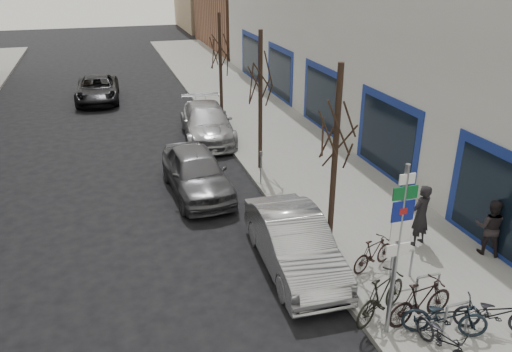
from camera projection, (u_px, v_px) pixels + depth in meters
sidewalk_east at (304, 164)px, 20.54m from camera, size 5.00×70.00×0.15m
commercial_building at (478, 15)px, 27.21m from camera, size 20.00×32.00×10.00m
brick_building_far at (269, 3)px, 47.55m from camera, size 12.00×14.00×8.00m
highway_sign_pole at (398, 243)px, 10.25m from camera, size 0.55×0.10×4.20m
bike_rack at (427, 286)px, 11.88m from camera, size 0.66×2.26×0.83m
tree_near at (338, 117)px, 12.72m from camera, size 1.80×1.80×5.50m
tree_mid at (260, 68)px, 18.42m from camera, size 1.80×1.80×5.50m
tree_far at (220, 43)px, 24.11m from camera, size 1.80×1.80×5.50m
meter_front at (323, 238)px, 13.43m from camera, size 0.10×0.08×1.27m
meter_mid at (261, 164)px, 18.25m from camera, size 0.10×0.08×1.27m
meter_back at (225, 121)px, 23.07m from camera, size 0.10×0.08×1.27m
bike_near_left at (445, 337)px, 10.30m from camera, size 0.66×1.66×0.99m
bike_near_right at (421, 301)px, 11.29m from camera, size 1.87×0.79×1.10m
bike_mid_curb at (446, 313)px, 10.88m from camera, size 1.91×1.28×1.13m
bike_mid_inner at (381, 296)px, 11.42m from camera, size 1.96×1.37×1.16m
bike_far_curb at (496, 310)px, 11.01m from camera, size 1.83×1.29×1.08m
bike_far_inner at (373, 253)px, 13.29m from camera, size 1.60×0.96×0.93m
parked_car_front at (294, 243)px, 13.45m from camera, size 1.82×4.78×1.56m
parked_car_mid at (196, 172)px, 17.86m from camera, size 2.18×4.88×1.63m
parked_car_back at (207, 123)px, 23.33m from camera, size 2.67×5.63×1.58m
lane_car at (97, 89)px, 29.62m from camera, size 2.65×5.32×1.45m
pedestrian_near at (421, 215)px, 14.27m from camera, size 0.78×0.63×1.86m
pedestrian_far at (490, 227)px, 13.85m from camera, size 0.74×0.72×1.67m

